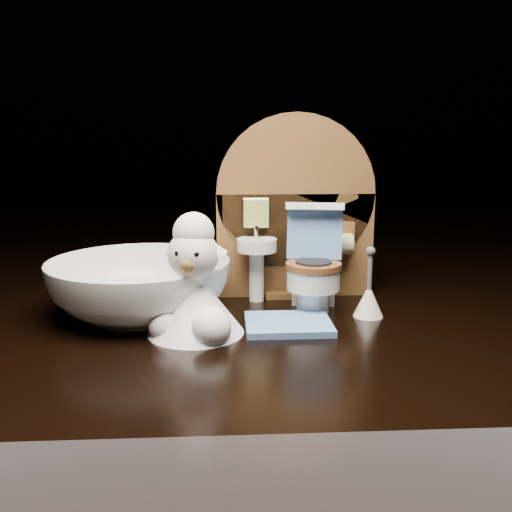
{
  "coord_description": "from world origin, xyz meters",
  "views": [
    {
      "loc": [
        -0.06,
        -0.4,
        0.13
      ],
      "look_at": [
        -0.04,
        0.01,
        0.05
      ],
      "focal_mm": 40.0,
      "sensor_mm": 36.0,
      "label": 1
    }
  ],
  "objects": [
    {
      "name": "ceramic_bowl",
      "position": [
        -0.12,
        0.01,
        0.02
      ],
      "size": [
        0.15,
        0.15,
        0.04
      ],
      "primitive_type": "imported",
      "rotation": [
        0.0,
        0.0,
        0.09
      ],
      "color": "white",
      "rests_on": "ground"
    },
    {
      "name": "plush_lamb",
      "position": [
        -0.08,
        -0.03,
        0.03
      ],
      "size": [
        0.07,
        0.07,
        0.09
      ],
      "rotation": [
        0.0,
        0.0,
        -0.22
      ],
      "color": "white",
      "rests_on": "ground"
    },
    {
      "name": "toilet_brush",
      "position": [
        0.05,
        0.0,
        0.01
      ],
      "size": [
        0.02,
        0.02,
        0.05
      ],
      "color": "white",
      "rests_on": "ground"
    },
    {
      "name": "backdrop_panel",
      "position": [
        -0.0,
        0.06,
        0.07
      ],
      "size": [
        0.13,
        0.05,
        0.15
      ],
      "color": "brown",
      "rests_on": "ground"
    },
    {
      "name": "toy_toilet",
      "position": [
        0.01,
        0.02,
        0.03
      ],
      "size": [
        0.05,
        0.06,
        0.08
      ],
      "rotation": [
        0.0,
        0.0,
        -0.18
      ],
      "color": "white",
      "rests_on": "ground"
    },
    {
      "name": "bath_mat",
      "position": [
        -0.01,
        -0.02,
        0.0
      ],
      "size": [
        0.06,
        0.05,
        0.0
      ],
      "primitive_type": "cube",
      "rotation": [
        0.0,
        0.0,
        0.0
      ],
      "color": "#5885C4",
      "rests_on": "ground"
    }
  ]
}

